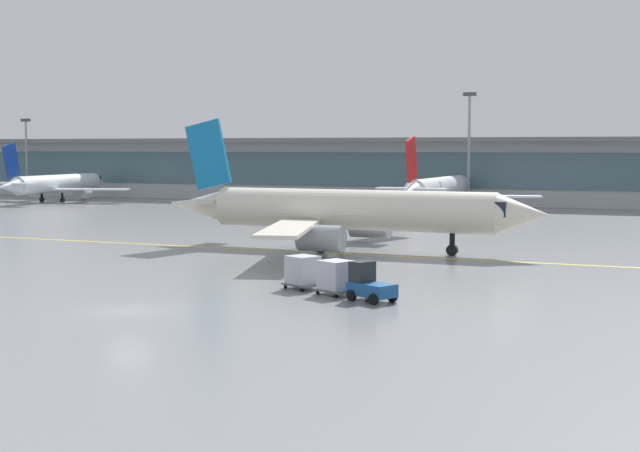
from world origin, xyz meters
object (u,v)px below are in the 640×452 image
object	(u,v)px
baggage_tug	(369,284)
taxiing_regional_jet	(348,211)
gate_airplane_1	(438,189)
apron_light_mast_0	(27,154)
cargo_dolly_trailing	(303,271)
cargo_dolly_lead	(336,276)
apron_light_mast_1	(469,145)
gate_airplane_0	(57,184)

from	to	relation	value
baggage_tug	taxiing_regional_jet	bearing A→B (deg)	139.65
gate_airplane_1	apron_light_mast_0	distance (m)	73.88
apron_light_mast_0	cargo_dolly_trailing	bearing A→B (deg)	-42.75
gate_airplane_1	apron_light_mast_0	size ratio (longest dim) A/B	2.22
cargo_dolly_lead	apron_light_mast_1	world-z (taller)	apron_light_mast_1
gate_airplane_0	gate_airplane_1	xyz separation A→B (m)	(58.92, 0.62, 0.20)
gate_airplane_1	taxiing_regional_jet	bearing A→B (deg)	-172.88
gate_airplane_0	apron_light_mast_1	size ratio (longest dim) A/B	1.72
taxiing_regional_jet	baggage_tug	xyz separation A→B (m)	(9.02, -21.86, -2.29)
gate_airplane_0	taxiing_regional_jet	size ratio (longest dim) A/B	0.84
baggage_tug	apron_light_mast_1	world-z (taller)	apron_light_mast_1
apron_light_mast_1	cargo_dolly_trailing	bearing A→B (deg)	-85.19
gate_airplane_0	gate_airplane_1	size ratio (longest dim) A/B	0.93
apron_light_mast_0	cargo_dolly_lead	bearing A→B (deg)	-42.37
taxiing_regional_jet	cargo_dolly_trailing	xyz separation A→B (m)	(4.13, -19.34, -2.13)
taxiing_regional_jet	cargo_dolly_trailing	distance (m)	19.89
taxiing_regional_jet	apron_light_mast_0	size ratio (longest dim) A/B	2.47
baggage_tug	apron_light_mast_1	xyz separation A→B (m)	(-11.08, 76.06, 7.60)
cargo_dolly_trailing	apron_light_mast_1	world-z (taller)	apron_light_mast_1
cargo_dolly_lead	apron_light_mast_0	distance (m)	113.78
baggage_tug	apron_light_mast_1	bearing A→B (deg)	125.52
gate_airplane_1	cargo_dolly_trailing	size ratio (longest dim) A/B	11.08
apron_light_mast_0	apron_light_mast_1	xyz separation A→B (m)	(75.21, -1.71, 1.33)
apron_light_mast_1	taxiing_regional_jet	bearing A→B (deg)	-87.83
cargo_dolly_lead	apron_light_mast_1	distance (m)	75.73
taxiing_regional_jet	apron_light_mast_1	distance (m)	54.50
gate_airplane_1	apron_light_mast_0	world-z (taller)	apron_light_mast_0
cargo_dolly_lead	apron_light_mast_1	xyz separation A→B (m)	(-8.73, 74.86, 7.44)
apron_light_mast_0	taxiing_regional_jet	bearing A→B (deg)	-35.89
gate_airplane_1	baggage_tug	bearing A→B (deg)	-167.07
apron_light_mast_0	gate_airplane_1	bearing A→B (deg)	-7.78
cargo_dolly_lead	cargo_dolly_trailing	xyz separation A→B (m)	(-2.54, 1.31, 0.00)
apron_light_mast_1	baggage_tug	bearing A→B (deg)	-81.72
baggage_tug	apron_light_mast_1	size ratio (longest dim) A/B	0.19
cargo_dolly_trailing	gate_airplane_0	bearing A→B (deg)	163.36
gate_airplane_0	taxiing_regional_jet	bearing A→B (deg)	-128.50
gate_airplane_0	apron_light_mast_0	distance (m)	18.25
baggage_tug	cargo_dolly_trailing	distance (m)	5.50
gate_airplane_1	gate_airplane_0	bearing A→B (deg)	92.51
taxiing_regional_jet	cargo_dolly_lead	size ratio (longest dim) A/B	12.32
cargo_dolly_lead	baggage_tug	bearing A→B (deg)	-0.00
cargo_dolly_lead	apron_light_mast_0	xyz separation A→B (m)	(-83.95, 76.56, 6.11)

